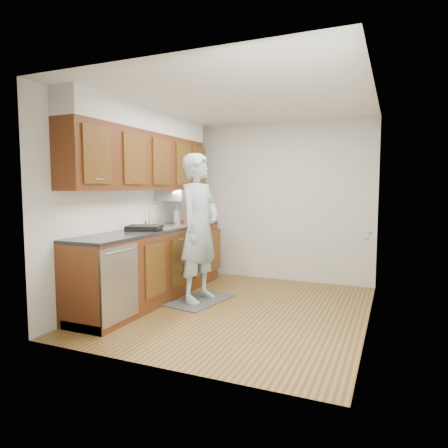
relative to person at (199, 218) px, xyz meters
name	(u,v)px	position (x,y,z in m)	size (l,w,h in m)	color
floor	(238,309)	(0.58, -0.12, -1.10)	(3.50, 3.50, 0.00)	olive
ceiling	(238,100)	(0.58, -0.12, 1.40)	(3.50, 3.50, 0.00)	white
wall_left	(134,205)	(-0.92, -0.12, 0.15)	(0.02, 3.50, 2.50)	silver
wall_right	(371,210)	(2.08, -0.12, 0.15)	(0.02, 3.50, 2.50)	silver
wall_back	(278,202)	(0.58, 1.63, 0.15)	(3.00, 0.02, 2.50)	silver
counter	(154,262)	(-0.62, -0.12, -0.61)	(0.64, 2.80, 1.30)	brown
upper_cabinets	(146,152)	(-0.75, -0.07, 0.85)	(0.47, 2.80, 1.21)	brown
closet_door	(371,228)	(2.07, 0.18, -0.07)	(0.02, 1.22, 2.05)	white
floor_mat	(200,300)	(0.00, 0.00, -1.09)	(0.53, 0.90, 0.02)	slate
person	(199,218)	(0.00, 0.00, 0.00)	(0.76, 0.51, 2.16)	#AAC9CF
soap_bottle_a	(177,214)	(-0.73, 0.69, -0.02)	(0.11, 0.11, 0.28)	silver
soap_bottle_b	(191,217)	(-0.55, 0.80, -0.06)	(0.08, 0.08, 0.18)	silver
soda_can	(187,222)	(-0.40, 0.39, -0.10)	(0.06, 0.06, 0.11)	red
steel_can	(178,221)	(-0.57, 0.45, -0.10)	(0.07, 0.07, 0.12)	#A5A5AA
dish_rack	(144,228)	(-0.61, -0.35, -0.12)	(0.42, 0.35, 0.07)	black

